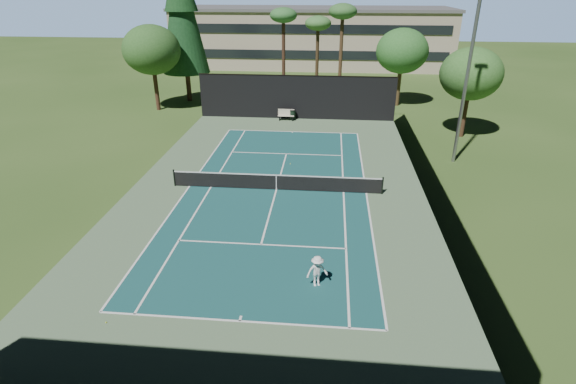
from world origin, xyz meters
name	(u,v)px	position (x,y,z in m)	size (l,w,h in m)	color
ground	(276,190)	(0.00, 0.00, 0.00)	(160.00, 160.00, 0.00)	#33511E
apron_slab	(276,190)	(0.00, 0.00, 0.01)	(18.00, 32.00, 0.01)	#577351
court_surface	(276,190)	(0.00, 0.00, 0.01)	(10.97, 23.77, 0.01)	#184C4D
court_lines	(276,190)	(0.00, 0.00, 0.02)	(11.07, 23.87, 0.01)	white
tennis_net	(276,182)	(0.00, 0.00, 0.56)	(12.90, 0.10, 1.10)	black
fence	(276,159)	(0.00, 0.06, 2.01)	(18.04, 32.05, 4.03)	black
player	(317,271)	(2.82, -9.37, 0.71)	(0.92, 0.53, 1.42)	white
tennis_ball_a	(106,322)	(-4.98, -12.43, 0.03)	(0.06, 0.06, 0.06)	#D0EC35
tennis_ball_b	(220,174)	(-4.00, 2.01, 0.04)	(0.08, 0.08, 0.08)	#CDDE32
tennis_ball_c	(290,164)	(0.47, 4.35, 0.03)	(0.07, 0.07, 0.07)	#B8DB31
tennis_ball_d	(239,174)	(-2.80, 2.28, 0.03)	(0.07, 0.07, 0.07)	gold
park_bench	(286,114)	(-0.90, 15.38, 0.55)	(1.50, 0.45, 1.02)	beige
trash_bin	(293,115)	(-0.32, 15.60, 0.48)	(0.56, 0.56, 0.95)	black
pine_tree	(181,5)	(-12.00, 22.00, 9.55)	(4.80, 4.80, 15.00)	#482D1F
palm_a	(283,19)	(-2.00, 24.00, 8.19)	(2.80, 2.80, 9.32)	#41281B
palm_b	(318,26)	(1.50, 26.00, 7.36)	(2.80, 2.80, 8.42)	#402D1B
palm_c	(343,16)	(4.00, 23.00, 8.60)	(2.80, 2.80, 9.77)	#4C3520
decid_tree_a	(402,51)	(10.00, 22.00, 5.42)	(5.12, 5.12, 7.62)	#4E3A21
decid_tree_b	(471,74)	(14.00, 12.00, 5.08)	(4.80, 4.80, 7.14)	#4B3120
decid_tree_c	(152,50)	(-14.00, 18.00, 5.76)	(5.44, 5.44, 8.09)	#4E3021
campus_building	(312,37)	(0.00, 45.98, 4.21)	(40.50, 12.50, 8.30)	#B8A78F
light_pole	(468,69)	(12.00, 6.00, 6.46)	(0.90, 0.25, 12.22)	gray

